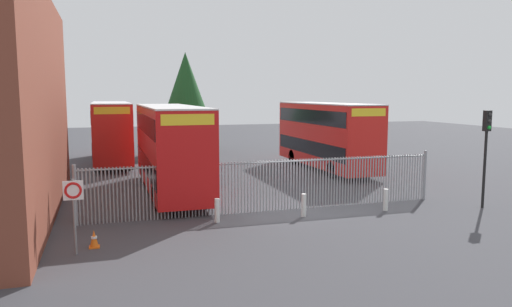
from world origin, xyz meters
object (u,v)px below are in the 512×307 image
bollard_near_right (386,200)px  speed_limit_sign_post (74,199)px  bollard_center_front (304,205)px  traffic_cone_by_gate (94,239)px  double_decker_bus_behind_fence_left (326,133)px  double_decker_bus_behind_fence_right (111,130)px  bollard_near_left (217,210)px  double_decker_bus_near_gate (170,146)px  traffic_light_kerbside (486,141)px

bollard_near_right → speed_limit_sign_post: bearing=-170.3°
bollard_center_front → traffic_cone_by_gate: (-8.14, -1.67, -0.19)m
speed_limit_sign_post → double_decker_bus_behind_fence_left: bearing=41.8°
double_decker_bus_behind_fence_right → bollard_near_left: 18.68m
traffic_cone_by_gate → double_decker_bus_near_gate: bearing=66.0°
traffic_light_kerbside → bollard_near_left: bearing=174.4°
double_decker_bus_near_gate → traffic_light_kerbside: size_ratio=2.51×
double_decker_bus_behind_fence_right → speed_limit_sign_post: (-1.50, -20.66, -0.65)m
traffic_cone_by_gate → bollard_near_right: bearing=7.4°
bollard_near_left → bollard_center_front: (3.59, -0.19, 0.00)m
bollard_near_left → speed_limit_sign_post: bearing=-154.4°
double_decker_bus_behind_fence_left → traffic_cone_by_gate: 19.46m
double_decker_bus_behind_fence_right → traffic_light_kerbside: (15.34, -19.37, 0.56)m
bollard_near_left → traffic_light_kerbside: size_ratio=0.22×
bollard_near_right → traffic_light_kerbside: size_ratio=0.22×
double_decker_bus_behind_fence_left → traffic_cone_by_gate: bearing=-138.4°
double_decker_bus_behind_fence_left → bollard_center_front: 12.98m
double_decker_bus_near_gate → double_decker_bus_behind_fence_right: (-2.64, 11.98, 0.00)m
double_decker_bus_behind_fence_right → traffic_light_kerbside: bearing=-51.6°
traffic_cone_by_gate → bollard_center_front: bearing=11.6°
traffic_light_kerbside → traffic_cone_by_gate: bearing=-177.5°
double_decker_bus_behind_fence_right → bollard_near_left: double_decker_bus_behind_fence_right is taller
double_decker_bus_near_gate → bollard_near_right: size_ratio=11.38×
double_decker_bus_near_gate → bollard_center_front: (4.54, -6.44, -1.95)m
traffic_cone_by_gate → traffic_light_kerbside: 16.54m
bollard_near_right → traffic_light_kerbside: 5.12m
bollard_near_right → traffic_light_kerbside: traffic_light_kerbside is taller
double_decker_bus_near_gate → bollard_near_right: double_decker_bus_near_gate is taller
double_decker_bus_behind_fence_right → bollard_near_right: (10.95, -18.53, -1.95)m
speed_limit_sign_post → traffic_light_kerbside: traffic_light_kerbside is taller
bollard_center_front → traffic_cone_by_gate: 8.32m
bollard_near_left → bollard_near_right: same height
bollard_near_left → double_decker_bus_behind_fence_right: bearing=101.1°
double_decker_bus_behind_fence_right → traffic_light_kerbside: double_decker_bus_behind_fence_right is taller
double_decker_bus_near_gate → double_decker_bus_behind_fence_left: (10.85, 4.74, 0.00)m
bollard_near_left → double_decker_bus_behind_fence_left: bearing=48.0°
bollard_center_front → bollard_near_right: same height
bollard_near_left → bollard_center_front: size_ratio=1.00×
double_decker_bus_near_gate → speed_limit_sign_post: 9.64m
double_decker_bus_near_gate → speed_limit_sign_post: size_ratio=4.50×
double_decker_bus_behind_fence_right → bollard_center_front: bearing=-68.7°
traffic_cone_by_gate → speed_limit_sign_post: bearing=-133.0°
traffic_light_kerbside → double_decker_bus_behind_fence_right: bearing=128.4°
traffic_light_kerbside → speed_limit_sign_post: bearing=-175.6°
traffic_cone_by_gate → bollard_near_left: bearing=22.2°
double_decker_bus_behind_fence_left → traffic_light_kerbside: size_ratio=2.51×
double_decker_bus_behind_fence_left → bollard_near_left: size_ratio=11.38×
traffic_cone_by_gate → speed_limit_sign_post: 1.68m
double_decker_bus_behind_fence_left → bollard_center_front: bearing=-119.5°
bollard_center_front → double_decker_bus_behind_fence_right: bearing=111.3°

